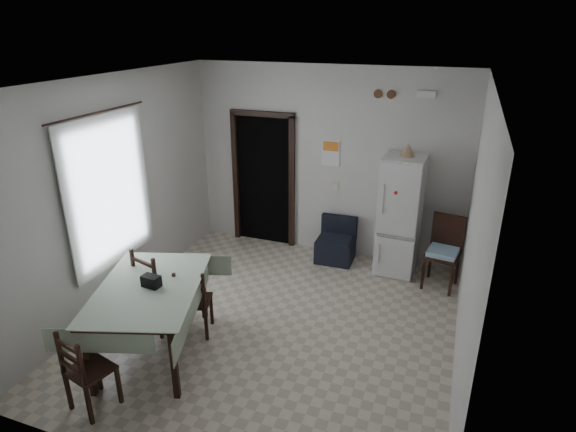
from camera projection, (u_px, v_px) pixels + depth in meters
The scene contains 25 objects.
ground at pixel (274, 325), 5.90m from camera, with size 4.50×4.50×0.00m, color beige.
ceiling at pixel (271, 81), 4.81m from camera, with size 4.20×4.50×0.02m, color white, non-canonical shape.
wall_back at pixel (327, 163), 7.31m from camera, with size 4.20×0.02×2.90m, color silver, non-canonical shape.
wall_front at pixel (155, 327), 3.40m from camera, with size 4.20×0.02×2.90m, color silver, non-canonical shape.
wall_left at pixel (117, 194), 6.02m from camera, with size 0.02×4.50×2.90m, color silver, non-canonical shape.
wall_right at pixel (472, 243), 4.69m from camera, with size 0.02×4.50×2.90m, color silver, non-canonical shape.
doorway at pixel (269, 177), 7.97m from camera, with size 1.06×0.52×2.22m.
window_recess at pixel (102, 191), 5.83m from camera, with size 0.10×1.20×1.60m, color silver.
curtain at pixel (109, 192), 5.79m from camera, with size 0.02×1.45×1.85m, color silver.
curtain_rod at pixel (98, 112), 5.43m from camera, with size 0.02×0.02×1.60m, color black.
calendar at pixel (331, 153), 7.22m from camera, with size 0.28×0.02×0.40m, color white.
calendar_image at pixel (331, 146), 7.18m from camera, with size 0.24×0.01×0.14m, color orange.
light_switch at pixel (336, 186), 7.39m from camera, with size 0.08×0.02×0.12m, color beige.
vent_left at pixel (378, 94), 6.67m from camera, with size 0.12×0.12×0.03m, color #543521.
vent_right at pixel (391, 94), 6.62m from camera, with size 0.12×0.12×0.03m, color #543521.
emergency_light at pixel (426, 94), 6.43m from camera, with size 0.25×0.07×0.09m, color white.
fridge at pixel (400, 216), 6.88m from camera, with size 0.56×0.56×1.74m, color silver, non-canonical shape.
tan_cone at pixel (408, 150), 6.54m from camera, with size 0.21×0.21×0.17m, color tan.
navy_seat at pixel (336, 240), 7.37m from camera, with size 0.55×0.54×0.67m, color black, non-canonical shape.
corner_chair at pixel (443, 254), 6.57m from camera, with size 0.44×0.44×1.02m, color black, non-canonical shape.
dining_table at pixel (153, 320), 5.27m from camera, with size 1.05×1.60×0.84m, color #9CAD94, non-canonical shape.
black_bag at pixel (151, 281), 5.09m from camera, with size 0.20×0.12×0.13m, color black.
dining_chair_far_left at pixel (160, 287), 5.71m from camera, with size 0.45×0.45×1.05m, color black, non-canonical shape.
dining_chair_far_right at pixel (194, 300), 5.61m from camera, with size 0.37×0.37×0.87m, color black, non-canonical shape.
dining_chair_near_head at pixel (90, 369), 4.50m from camera, with size 0.38×0.38×0.88m, color black, non-canonical shape.
Camera 1 is at (1.86, -4.60, 3.46)m, focal length 30.00 mm.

